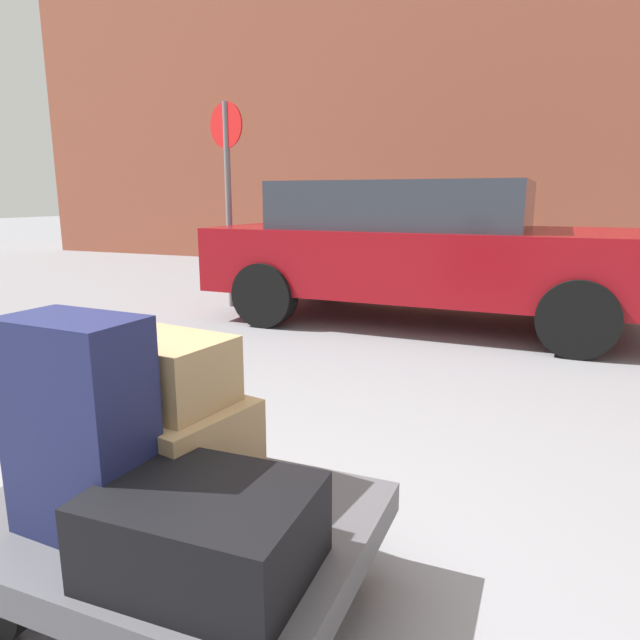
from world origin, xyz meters
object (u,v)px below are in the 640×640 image
object	(u,v)px
suitcase_black_rear_left	(205,531)
no_parking_sign	(228,183)
luggage_cart	(171,532)
duffel_bag_tan_topmost_pile	(164,371)
suitcase_navy_rear_right	(80,427)
suitcase_tan_stacked_top	(168,442)
parked_car	(421,248)

from	to	relation	value
suitcase_black_rear_left	no_parking_sign	xyz separation A→B (m)	(-2.72, 4.64, 0.97)
luggage_cart	duffel_bag_tan_topmost_pile	world-z (taller)	duffel_bag_tan_topmost_pile
suitcase_black_rear_left	suitcase_navy_rear_right	distance (m)	0.46
suitcase_black_rear_left	duffel_bag_tan_topmost_pile	xyz separation A→B (m)	(-0.37, 0.35, 0.27)
suitcase_tan_stacked_top	parked_car	bearing A→B (deg)	102.72
duffel_bag_tan_topmost_pile	no_parking_sign	distance (m)	4.94
suitcase_black_rear_left	duffel_bag_tan_topmost_pile	size ratio (longest dim) A/B	1.32
suitcase_tan_stacked_top	no_parking_sign	distance (m)	4.98
luggage_cart	duffel_bag_tan_topmost_pile	bearing A→B (deg)	126.24
no_parking_sign	duffel_bag_tan_topmost_pile	bearing A→B (deg)	-61.29
parked_car	no_parking_sign	bearing A→B (deg)	-179.17
suitcase_navy_rear_right	parked_car	world-z (taller)	parked_car
suitcase_black_rear_left	parked_car	bearing A→B (deg)	94.59
suitcase_tan_stacked_top	suitcase_navy_rear_right	xyz separation A→B (m)	(-0.05, -0.31, 0.17)
suitcase_black_rear_left	parked_car	world-z (taller)	parked_car
suitcase_navy_rear_right	duffel_bag_tan_topmost_pile	xyz separation A→B (m)	(0.05, 0.31, 0.08)
luggage_cart	no_parking_sign	bearing A→B (deg)	119.00
suitcase_tan_stacked_top	parked_car	size ratio (longest dim) A/B	0.12
luggage_cart	duffel_bag_tan_topmost_pile	xyz separation A→B (m)	(-0.11, 0.15, 0.46)
suitcase_navy_rear_right	no_parking_sign	world-z (taller)	no_parking_sign
duffel_bag_tan_topmost_pile	parked_car	xyz separation A→B (m)	(-0.12, 4.32, 0.03)
luggage_cart	suitcase_tan_stacked_top	xyz separation A→B (m)	(-0.11, 0.15, 0.21)
luggage_cart	suitcase_tan_stacked_top	distance (m)	0.28
suitcase_tan_stacked_top	duffel_bag_tan_topmost_pile	size ratio (longest dim) A/B	1.25
no_parking_sign	suitcase_tan_stacked_top	bearing A→B (deg)	-61.29
parked_car	suitcase_black_rear_left	bearing A→B (deg)	-84.02
luggage_cart	suitcase_navy_rear_right	size ratio (longest dim) A/B	1.94
suitcase_tan_stacked_top	suitcase_black_rear_left	xyz separation A→B (m)	(0.37, -0.35, -0.03)
luggage_cart	duffel_bag_tan_topmost_pile	size ratio (longest dim) A/B	2.97
suitcase_black_rear_left	suitcase_navy_rear_right	xyz separation A→B (m)	(-0.42, 0.04, 0.20)
suitcase_black_rear_left	duffel_bag_tan_topmost_pile	world-z (taller)	duffel_bag_tan_topmost_pile
suitcase_tan_stacked_top	duffel_bag_tan_topmost_pile	xyz separation A→B (m)	(0.00, -0.00, 0.25)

